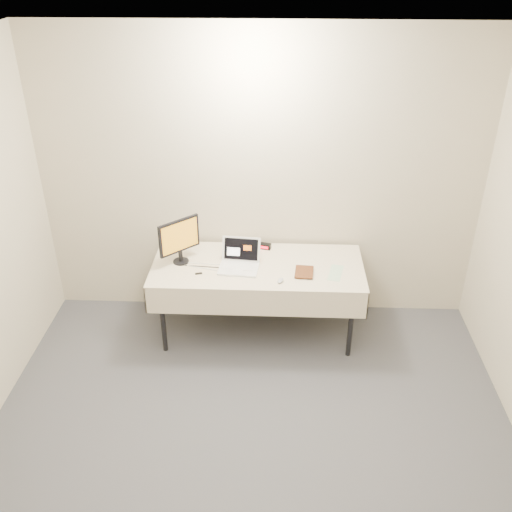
{
  "coord_description": "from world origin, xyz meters",
  "views": [
    {
      "loc": [
        0.17,
        -2.26,
        3.31
      ],
      "look_at": [
        -0.01,
        1.99,
        0.86
      ],
      "focal_mm": 40.0,
      "sensor_mm": 36.0,
      "label": 1
    }
  ],
  "objects_px": {
    "monitor": "(179,238)",
    "laptop": "(240,261)",
    "book": "(295,262)",
    "table": "(258,271)"
  },
  "relations": [
    {
      "from": "table",
      "to": "laptop",
      "type": "bearing_deg",
      "value": -170.32
    },
    {
      "from": "monitor",
      "to": "laptop",
      "type": "bearing_deg",
      "value": -48.64
    },
    {
      "from": "laptop",
      "to": "monitor",
      "type": "relative_size",
      "value": 0.89
    },
    {
      "from": "monitor",
      "to": "book",
      "type": "height_order",
      "value": "monitor"
    },
    {
      "from": "table",
      "to": "laptop",
      "type": "distance_m",
      "value": 0.2
    },
    {
      "from": "monitor",
      "to": "book",
      "type": "distance_m",
      "value": 1.03
    },
    {
      "from": "book",
      "to": "monitor",
      "type": "bearing_deg",
      "value": 176.99
    },
    {
      "from": "table",
      "to": "book",
      "type": "relative_size",
      "value": 8.9
    },
    {
      "from": "laptop",
      "to": "book",
      "type": "height_order",
      "value": "laptop"
    },
    {
      "from": "table",
      "to": "laptop",
      "type": "relative_size",
      "value": 5.08
    }
  ]
}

